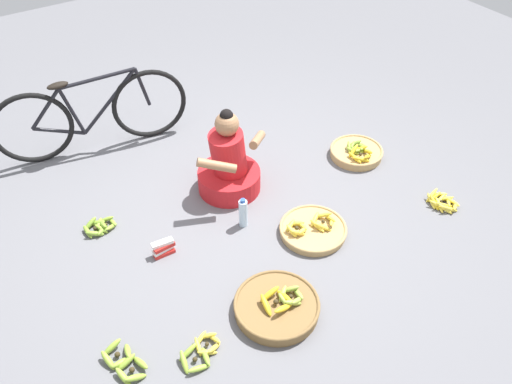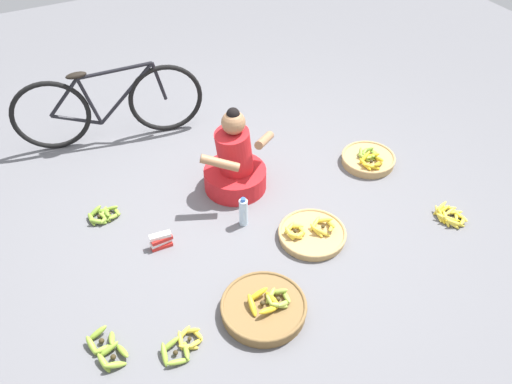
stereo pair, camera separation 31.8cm
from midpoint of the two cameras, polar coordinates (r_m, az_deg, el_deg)
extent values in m
plane|color=slate|center=(4.31, 0.90, -2.02)|extent=(10.00, 10.00, 0.00)
cylinder|color=red|center=(4.47, -0.19, 1.40)|extent=(0.52, 0.52, 0.18)
cylinder|color=red|center=(4.30, -0.20, 4.27)|extent=(0.39, 0.36, 0.41)
sphere|color=#9E704C|center=(4.14, -0.21, 7.31)|extent=(0.19, 0.19, 0.19)
sphere|color=black|center=(4.10, -0.21, 8.20)|extent=(0.10, 0.10, 0.10)
cylinder|color=#9E704C|center=(4.06, -1.63, 3.02)|extent=(0.31, 0.20, 0.16)
cylinder|color=#9E704C|center=(4.30, 3.03, 5.46)|extent=(0.27, 0.26, 0.16)
torus|color=black|center=(5.05, -19.26, 7.57)|extent=(0.68, 0.17, 0.68)
torus|color=black|center=(5.06, -7.76, 9.73)|extent=(0.68, 0.17, 0.68)
cylinder|color=black|center=(4.98, -11.83, 10.12)|extent=(0.55, 0.13, 0.55)
cylinder|color=black|center=(4.99, -15.50, 9.17)|extent=(0.15, 0.06, 0.49)
cylinder|color=black|center=(4.86, -12.93, 12.40)|extent=(0.65, 0.15, 0.08)
cylinder|color=black|center=(5.08, -16.80, 7.31)|extent=(0.42, 0.11, 0.18)
cylinder|color=black|center=(4.96, -18.02, 9.46)|extent=(0.31, 0.09, 0.35)
cylinder|color=black|center=(4.96, -8.42, 11.50)|extent=(0.12, 0.05, 0.38)
ellipsoid|color=black|center=(4.86, -16.78, 11.72)|extent=(0.18, 0.08, 0.05)
cylinder|color=brown|center=(3.63, 3.38, -12.37)|extent=(0.56, 0.56, 0.08)
torus|color=brown|center=(3.60, 3.41, -12.00)|extent=(0.57, 0.57, 0.02)
ellipsoid|color=#9EB747|center=(3.62, 5.79, -11.12)|extent=(0.05, 0.13, 0.06)
ellipsoid|color=#9EB747|center=(3.63, 5.02, -10.59)|extent=(0.12, 0.10, 0.08)
ellipsoid|color=#9EB747|center=(3.61, 4.13, -11.03)|extent=(0.12, 0.10, 0.07)
ellipsoid|color=#9EB747|center=(3.58, 4.17, -11.71)|extent=(0.03, 0.13, 0.06)
ellipsoid|color=#9EB747|center=(3.56, 5.12, -12.01)|extent=(0.13, 0.08, 0.08)
ellipsoid|color=#9EB747|center=(3.57, 5.63, -11.80)|extent=(0.13, 0.07, 0.08)
sphere|color=#382D19|center=(3.60, 4.96, -11.35)|extent=(0.03, 0.03, 0.03)
ellipsoid|color=gold|center=(3.59, 4.28, -11.33)|extent=(0.05, 0.17, 0.07)
ellipsoid|color=gold|center=(3.60, 2.73, -10.93)|extent=(0.16, 0.04, 0.09)
ellipsoid|color=gold|center=(3.55, 2.20, -12.04)|extent=(0.07, 0.17, 0.09)
ellipsoid|color=gold|center=(3.53, 4.01, -12.51)|extent=(0.17, 0.06, 0.09)
sphere|color=#382D19|center=(3.57, 3.30, -11.80)|extent=(0.03, 0.03, 0.03)
cylinder|color=tan|center=(4.90, 13.64, 3.27)|extent=(0.46, 0.46, 0.07)
torus|color=tan|center=(4.88, 13.70, 3.58)|extent=(0.48, 0.48, 0.02)
ellipsoid|color=olive|center=(4.89, 14.32, 3.99)|extent=(0.05, 0.12, 0.07)
ellipsoid|color=olive|center=(4.90, 13.64, 4.28)|extent=(0.12, 0.07, 0.08)
ellipsoid|color=olive|center=(4.88, 13.29, 4.08)|extent=(0.12, 0.08, 0.06)
ellipsoid|color=olive|center=(4.84, 13.42, 3.66)|extent=(0.05, 0.12, 0.06)
ellipsoid|color=olive|center=(4.83, 13.75, 3.52)|extent=(0.11, 0.10, 0.06)
ellipsoid|color=olive|center=(4.86, 14.34, 3.68)|extent=(0.12, 0.08, 0.07)
sphere|color=#382D19|center=(4.87, 13.81, 3.89)|extent=(0.03, 0.03, 0.03)
ellipsoid|color=#8CAD38|center=(4.89, 14.14, 3.98)|extent=(0.05, 0.13, 0.07)
ellipsoid|color=#8CAD38|center=(4.91, 13.41, 4.21)|extent=(0.13, 0.08, 0.05)
ellipsoid|color=#8CAD38|center=(4.85, 12.93, 3.95)|extent=(0.09, 0.12, 0.08)
ellipsoid|color=#8CAD38|center=(4.82, 13.25, 3.52)|extent=(0.08, 0.13, 0.05)
ellipsoid|color=#8CAD38|center=(4.83, 14.02, 3.53)|extent=(0.13, 0.05, 0.07)
sphere|color=#382D19|center=(4.86, 13.56, 3.85)|extent=(0.03, 0.03, 0.03)
ellipsoid|color=gold|center=(4.81, 14.77, 3.33)|extent=(0.06, 0.16, 0.10)
ellipsoid|color=gold|center=(4.84, 13.94, 3.67)|extent=(0.15, 0.11, 0.09)
ellipsoid|color=gold|center=(4.81, 13.34, 3.54)|extent=(0.16, 0.08, 0.09)
ellipsoid|color=gold|center=(4.75, 13.40, 2.81)|extent=(0.05, 0.16, 0.06)
ellipsoid|color=gold|center=(4.73, 14.03, 2.58)|extent=(0.15, 0.12, 0.06)
ellipsoid|color=gold|center=(4.76, 14.77, 2.83)|extent=(0.16, 0.09, 0.09)
sphere|color=#382D19|center=(4.79, 14.02, 3.10)|extent=(0.03, 0.03, 0.03)
cylinder|color=tan|center=(4.12, 8.18, -4.60)|extent=(0.51, 0.51, 0.05)
torus|color=tan|center=(4.10, 8.21, -4.35)|extent=(0.52, 0.52, 0.02)
ellipsoid|color=yellow|center=(4.14, 10.16, -3.46)|extent=(0.06, 0.15, 0.09)
ellipsoid|color=yellow|center=(4.17, 9.40, -3.05)|extent=(0.13, 0.12, 0.08)
ellipsoid|color=yellow|center=(4.14, 8.50, -3.40)|extent=(0.14, 0.10, 0.07)
ellipsoid|color=yellow|center=(4.09, 8.66, -4.14)|extent=(0.05, 0.15, 0.06)
ellipsoid|color=yellow|center=(4.07, 9.23, -4.29)|extent=(0.13, 0.12, 0.09)
ellipsoid|color=yellow|center=(4.11, 10.22, -3.85)|extent=(0.13, 0.12, 0.09)
sphere|color=#382D19|center=(4.12, 9.32, -3.74)|extent=(0.03, 0.03, 0.03)
ellipsoid|color=yellow|center=(4.08, 7.08, -4.05)|extent=(0.04, 0.13, 0.06)
ellipsoid|color=yellow|center=(4.10, 6.50, -3.73)|extent=(0.12, 0.10, 0.06)
ellipsoid|color=yellow|center=(4.08, 5.81, -3.90)|extent=(0.13, 0.08, 0.06)
ellipsoid|color=yellow|center=(4.03, 5.85, -4.49)|extent=(0.05, 0.13, 0.08)
ellipsoid|color=yellow|center=(4.02, 6.50, -4.73)|extent=(0.13, 0.09, 0.08)
ellipsoid|color=yellow|center=(4.04, 7.05, -4.55)|extent=(0.13, 0.08, 0.07)
sphere|color=#382D19|center=(4.06, 6.43, -4.23)|extent=(0.03, 0.03, 0.03)
ellipsoid|color=yellow|center=(4.60, 22.26, -2.04)|extent=(0.06, 0.16, 0.07)
ellipsoid|color=yellow|center=(4.62, 21.42, -1.65)|extent=(0.15, 0.12, 0.05)
ellipsoid|color=yellow|center=(4.58, 20.84, -1.68)|extent=(0.16, 0.06, 0.09)
ellipsoid|color=yellow|center=(4.53, 20.72, -2.27)|extent=(0.09, 0.16, 0.07)
ellipsoid|color=yellow|center=(4.51, 21.39, -2.74)|extent=(0.12, 0.15, 0.08)
ellipsoid|color=yellow|center=(4.51, 21.88, -2.75)|extent=(0.15, 0.09, 0.09)
ellipsoid|color=yellow|center=(4.58, 22.39, -2.40)|extent=(0.13, 0.14, 0.06)
sphere|color=#382D19|center=(4.57, 21.52, -2.23)|extent=(0.03, 0.03, 0.03)
ellipsoid|color=yellow|center=(4.58, 22.84, -2.51)|extent=(0.05, 0.15, 0.06)
ellipsoid|color=yellow|center=(4.59, 22.05, -2.12)|extent=(0.14, 0.11, 0.07)
ellipsoid|color=yellow|center=(4.56, 21.56, -2.22)|extent=(0.15, 0.05, 0.07)
ellipsoid|color=yellow|center=(4.51, 21.47, -2.74)|extent=(0.08, 0.15, 0.08)
ellipsoid|color=yellow|center=(4.49, 21.96, -3.12)|extent=(0.09, 0.15, 0.08)
ellipsoid|color=yellow|center=(4.49, 22.50, -3.20)|extent=(0.15, 0.09, 0.09)
ellipsoid|color=yellow|center=(4.54, 23.00, -2.96)|extent=(0.14, 0.10, 0.08)
sphere|color=#382D19|center=(4.54, 22.20, -2.70)|extent=(0.03, 0.03, 0.03)
ellipsoid|color=gold|center=(4.59, 22.27, -2.16)|extent=(0.04, 0.15, 0.06)
ellipsoid|color=gold|center=(4.58, 21.10, -1.89)|extent=(0.15, 0.03, 0.07)
ellipsoid|color=gold|center=(4.52, 21.01, -2.48)|extent=(0.06, 0.15, 0.09)
ellipsoid|color=gold|center=(4.52, 22.09, -2.91)|extent=(0.15, 0.06, 0.07)
sphere|color=#382D19|center=(4.55, 21.66, -2.38)|extent=(0.03, 0.03, 0.03)
ellipsoid|color=#8CAD38|center=(3.52, -11.41, -16.34)|extent=(0.07, 0.15, 0.07)
ellipsoid|color=#8CAD38|center=(3.53, -12.82, -16.09)|extent=(0.15, 0.06, 0.08)
ellipsoid|color=#8CAD38|center=(3.49, -13.27, -17.37)|extent=(0.07, 0.15, 0.08)
ellipsoid|color=#8CAD38|center=(3.46, -12.06, -17.63)|extent=(0.15, 0.05, 0.09)
sphere|color=#382D19|center=(3.50, -12.33, -16.86)|extent=(0.04, 0.04, 0.04)
ellipsoid|color=#8CAD38|center=(3.58, -12.55, -15.01)|extent=(0.07, 0.15, 0.09)
ellipsoid|color=#8CAD38|center=(3.62, -14.03, -14.45)|extent=(0.15, 0.06, 0.09)
ellipsoid|color=#8CAD38|center=(3.57, -14.54, -15.63)|extent=(0.06, 0.15, 0.09)
ellipsoid|color=#8CAD38|center=(3.55, -13.17, -16.00)|extent=(0.15, 0.05, 0.06)
sphere|color=#382D19|center=(3.58, -13.58, -15.22)|extent=(0.04, 0.04, 0.04)
ellipsoid|color=#8CAD38|center=(4.37, -12.59, -2.10)|extent=(0.03, 0.13, 0.06)
ellipsoid|color=#8CAD38|center=(4.40, -13.15, -1.79)|extent=(0.13, 0.09, 0.07)
ellipsoid|color=#8CAD38|center=(4.39, -13.93, -2.22)|extent=(0.11, 0.12, 0.06)
ellipsoid|color=#8CAD38|center=(4.34, -13.76, -2.71)|extent=(0.09, 0.12, 0.07)
ellipsoid|color=#8CAD38|center=(4.33, -12.76, -2.59)|extent=(0.13, 0.09, 0.07)
sphere|color=#382D19|center=(4.36, -13.28, -2.31)|extent=(0.03, 0.03, 0.03)
ellipsoid|color=olive|center=(4.36, -13.57, -2.30)|extent=(0.04, 0.14, 0.09)
ellipsoid|color=olive|center=(4.40, -14.14, -2.07)|extent=(0.14, 0.10, 0.06)
ellipsoid|color=olive|center=(4.39, -14.80, -2.13)|extent=(0.15, 0.08, 0.09)
ellipsoid|color=olive|center=(4.35, -15.08, -2.90)|extent=(0.05, 0.14, 0.06)
ellipsoid|color=olive|center=(4.31, -14.42, -3.13)|extent=(0.15, 0.09, 0.08)
ellipsoid|color=olive|center=(4.33, -13.64, -2.83)|extent=(0.13, 0.12, 0.06)
sphere|color=#382D19|center=(4.35, -14.33, -2.59)|extent=(0.03, 0.03, 0.03)
ellipsoid|color=#8CAD38|center=(3.47, -4.71, -16.54)|extent=(0.07, 0.16, 0.06)
ellipsoid|color=#8CAD38|center=(3.49, -6.48, -15.93)|extent=(0.16, 0.06, 0.08)
ellipsoid|color=#8CAD38|center=(3.46, -7.00, -16.87)|extent=(0.07, 0.16, 0.09)
ellipsoid|color=#8CAD38|center=(3.43, -5.53, -17.63)|extent=(0.16, 0.05, 0.07)
sphere|color=#382D19|center=(3.46, -5.85, -16.73)|extent=(0.03, 0.03, 0.03)
ellipsoid|color=yellow|center=(3.53, -3.64, -14.91)|extent=(0.05, 0.13, 0.07)
ellipsoid|color=yellow|center=(3.54, -4.27, -14.58)|extent=(0.12, 0.10, 0.08)
ellipsoid|color=yellow|center=(3.54, -5.11, -14.86)|extent=(0.13, 0.08, 0.07)
ellipsoid|color=yellow|center=(3.51, -5.37, -15.53)|extent=(0.06, 0.13, 0.07)
ellipsoid|color=yellow|center=(3.49, -4.49, -16.20)|extent=(0.13, 0.09, 0.05)
ellipsoid|color=yellow|center=(3.49, -3.70, -15.82)|extent=(0.13, 0.08, 0.08)
sphere|color=#382D19|center=(3.51, -4.42, -15.38)|extent=(0.03, 0.03, 0.03)
cylinder|color=silver|center=(4.12, 0.87, -2.26)|extent=(0.07, 0.07, 0.24)
cylinder|color=#2D59B7|center=(4.03, 0.89, -0.90)|extent=(0.04, 0.04, 0.02)
cube|color=red|center=(4.05, -7.76, -5.75)|extent=(0.16, 0.06, 0.03)
cube|color=white|center=(4.04, -7.85, -5.36)|extent=(0.16, 0.06, 0.03)
cube|color=red|center=(4.02, -7.74, -5.08)|extent=(0.16, 0.06, 0.03)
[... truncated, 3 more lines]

